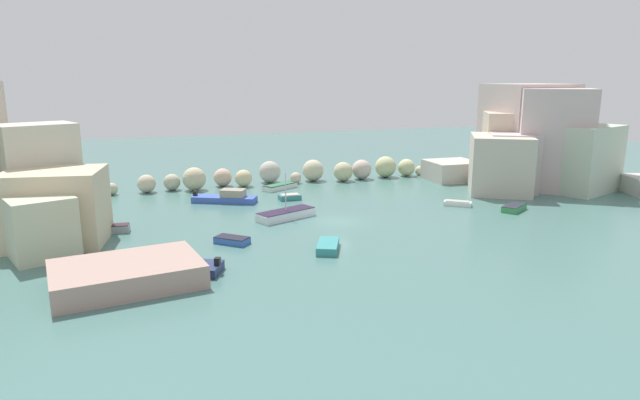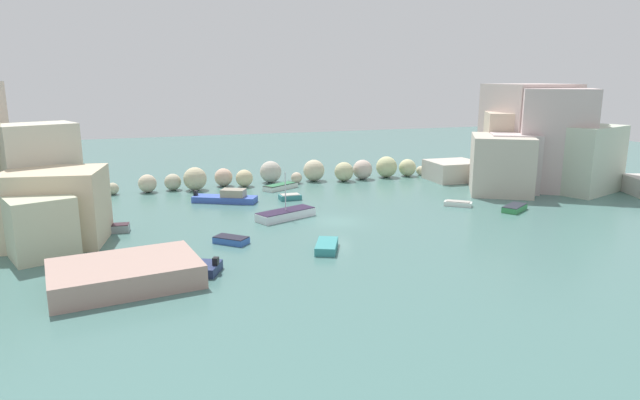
# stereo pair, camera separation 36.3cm
# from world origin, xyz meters

# --- Properties ---
(cove_water) EXTENTS (160.00, 160.00, 0.00)m
(cove_water) POSITION_xyz_m (0.00, 0.00, 0.00)
(cove_water) COLOR #48746E
(cove_water) RESTS_ON ground
(cliff_headland_right) EXTENTS (25.14, 22.24, 12.03)m
(cliff_headland_right) POSITION_xyz_m (29.44, 8.50, 4.74)
(cliff_headland_right) COLOR beige
(cliff_headland_right) RESTS_ON ground
(rock_breakwater) EXTENTS (43.23, 4.68, 2.73)m
(rock_breakwater) POSITION_xyz_m (0.10, 19.31, 1.20)
(rock_breakwater) COLOR beige
(rock_breakwater) RESTS_ON ground
(stone_dock) EXTENTS (9.70, 7.28, 1.50)m
(stone_dock) POSITION_xyz_m (-18.12, -10.14, 0.75)
(stone_dock) COLOR tan
(stone_dock) RESTS_ON ground
(channel_buoy) EXTENTS (0.58, 0.58, 0.58)m
(channel_buoy) POSITION_xyz_m (-6.18, 13.48, 0.29)
(channel_buoy) COLOR red
(channel_buoy) RESTS_ON cove_water
(moored_boat_0) EXTENTS (6.78, 4.78, 1.42)m
(moored_boat_0) POSITION_xyz_m (-8.14, 11.17, 0.51)
(moored_boat_0) COLOR #3B59B9
(moored_boat_0) RESTS_ON cove_water
(moored_boat_1) EXTENTS (2.85, 2.79, 0.55)m
(moored_boat_1) POSITION_xyz_m (-10.27, -3.49, 0.27)
(moored_boat_1) COLOR #3660B8
(moored_boat_1) RESTS_ON cove_water
(moored_boat_2) EXTENTS (6.90, 4.87, 1.32)m
(moored_boat_2) POSITION_xyz_m (-15.38, -8.52, 0.46)
(moored_boat_2) COLOR navy
(moored_boat_2) RESTS_ON cove_water
(moored_boat_3) EXTENTS (6.02, 3.95, 4.34)m
(moored_boat_3) POSITION_xyz_m (-4.11, 2.63, 0.41)
(moored_boat_3) COLOR white
(moored_boat_3) RESTS_ON cove_water
(moored_boat_4) EXTENTS (2.78, 3.67, 0.61)m
(moored_boat_4) POSITION_xyz_m (-3.72, -7.58, 0.31)
(moored_boat_4) COLOR teal
(moored_boat_4) RESTS_ON cove_water
(moored_boat_5) EXTENTS (3.49, 2.95, 0.59)m
(moored_boat_5) POSITION_xyz_m (17.92, -1.84, 0.29)
(moored_boat_5) COLOR #368C4D
(moored_boat_5) RESTS_ON cove_water
(moored_boat_6) EXTENTS (2.82, 2.59, 0.52)m
(moored_boat_6) POSITION_xyz_m (13.85, 1.80, 0.25)
(moored_boat_6) COLOR white
(moored_boat_6) RESTS_ON cove_water
(moored_boat_7) EXTENTS (4.58, 3.51, 0.62)m
(moored_boat_7) POSITION_xyz_m (-1.03, 16.01, 0.32)
(moored_boat_7) COLOR silver
(moored_boat_7) RESTS_ON cove_water
(moored_boat_8) EXTENTS (2.27, 1.37, 0.60)m
(moored_boat_8) POSITION_xyz_m (-1.53, 10.22, 0.29)
(moored_boat_8) COLOR teal
(moored_boat_8) RESTS_ON cove_water
(moored_boat_9) EXTENTS (3.64, 1.54, 0.69)m
(moored_boat_9) POSITION_xyz_m (-19.62, 2.96, 0.35)
(moored_boat_9) COLOR #8A959A
(moored_boat_9) RESTS_ON cove_water
(moored_boat_10) EXTENTS (3.75, 3.11, 0.59)m
(moored_boat_10) POSITION_xyz_m (20.65, 5.17, 0.29)
(moored_boat_10) COLOR silver
(moored_boat_10) RESTS_ON cove_water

